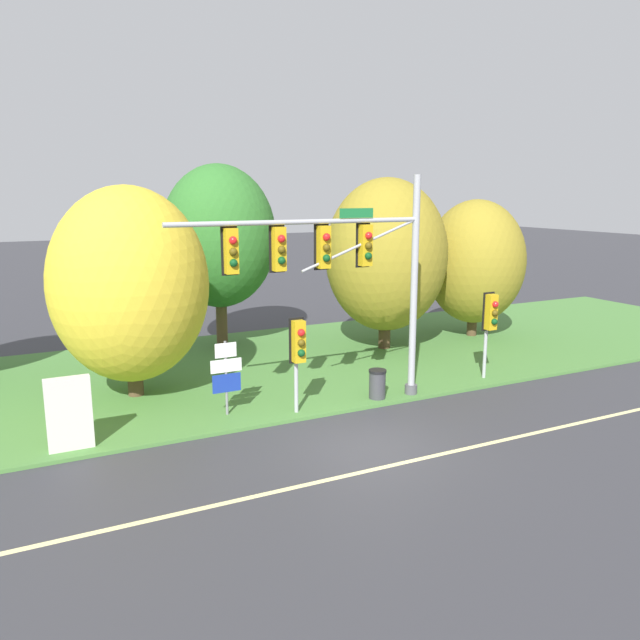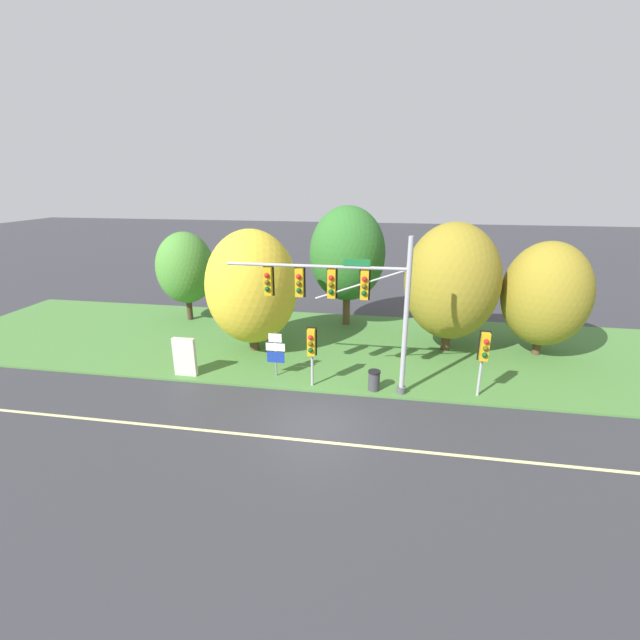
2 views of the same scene
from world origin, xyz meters
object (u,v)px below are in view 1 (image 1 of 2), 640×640
at_px(route_sign_post, 226,372).
at_px(trash_bin, 377,384).
at_px(pedestrian_signal_further_along, 298,346).
at_px(tree_mid_verge, 386,255).
at_px(info_kiosk, 69,414).
at_px(tree_behind_signpost, 219,237).
at_px(traffic_signal_mast, 340,262).
at_px(pedestrian_signal_near_kerb, 490,317).
at_px(tree_left_of_mast, 129,285).
at_px(tree_tall_centre, 475,262).

distance_m(route_sign_post, trash_bin, 4.85).
bearing_deg(pedestrian_signal_further_along, trash_bin, 4.02).
xyz_separation_m(tree_mid_verge, info_kiosk, (-12.76, -5.43, -2.94)).
relative_size(pedestrian_signal_further_along, tree_behind_signpost, 0.38).
distance_m(traffic_signal_mast, trash_bin, 4.19).
bearing_deg(pedestrian_signal_near_kerb, route_sign_post, 176.24).
xyz_separation_m(pedestrian_signal_near_kerb, tree_behind_signpost, (-6.79, 8.88, 2.39)).
distance_m(traffic_signal_mast, tree_left_of_mast, 6.66).
height_order(traffic_signal_mast, route_sign_post, traffic_signal_mast).
height_order(pedestrian_signal_near_kerb, tree_tall_centre, tree_tall_centre).
relative_size(traffic_signal_mast, info_kiosk, 4.18).
relative_size(tree_mid_verge, tree_tall_centre, 1.15).
bearing_deg(traffic_signal_mast, info_kiosk, 179.04).
bearing_deg(tree_mid_verge, trash_bin, -124.11).
height_order(tree_tall_centre, info_kiosk, tree_tall_centre).
relative_size(traffic_signal_mast, tree_mid_verge, 1.13).
bearing_deg(tree_left_of_mast, traffic_signal_mast, -35.51).
relative_size(traffic_signal_mast, route_sign_post, 3.58).
height_order(route_sign_post, tree_behind_signpost, tree_behind_signpost).
distance_m(traffic_signal_mast, tree_mid_verge, 7.57).
relative_size(route_sign_post, trash_bin, 2.38).
xyz_separation_m(pedestrian_signal_further_along, tree_tall_centre, (11.34, 5.86, 1.31)).
xyz_separation_m(pedestrian_signal_near_kerb, tree_mid_verge, (-0.84, 5.39, 1.68)).
height_order(traffic_signal_mast, trash_bin, traffic_signal_mast).
bearing_deg(pedestrian_signal_near_kerb, tree_tall_centre, 54.61).
distance_m(pedestrian_signal_near_kerb, route_sign_post, 9.34).
bearing_deg(info_kiosk, tree_tall_centre, 17.78).
height_order(traffic_signal_mast, info_kiosk, traffic_signal_mast).
distance_m(pedestrian_signal_near_kerb, pedestrian_signal_further_along, 7.37).
bearing_deg(pedestrian_signal_near_kerb, info_kiosk, -179.83).
height_order(route_sign_post, trash_bin, route_sign_post).
bearing_deg(tree_left_of_mast, tree_tall_centre, 7.18).
xyz_separation_m(pedestrian_signal_further_along, tree_left_of_mast, (-3.97, 3.93, 1.53)).
height_order(pedestrian_signal_further_along, trash_bin, pedestrian_signal_further_along).
relative_size(route_sign_post, tree_left_of_mast, 0.33).
xyz_separation_m(pedestrian_signal_further_along, route_sign_post, (-1.91, 0.87, -0.75)).
bearing_deg(pedestrian_signal_further_along, traffic_signal_mast, 3.81).
distance_m(traffic_signal_mast, tree_tall_centre, 11.54).
distance_m(info_kiosk, trash_bin, 9.08).
height_order(traffic_signal_mast, tree_tall_centre, traffic_signal_mast).
bearing_deg(traffic_signal_mast, tree_behind_signpost, 95.23).
bearing_deg(info_kiosk, tree_mid_verge, 23.06).
bearing_deg(traffic_signal_mast, pedestrian_signal_further_along, -176.19).
relative_size(tree_left_of_mast, tree_tall_centre, 1.09).
height_order(route_sign_post, tree_tall_centre, tree_tall_centre).
distance_m(pedestrian_signal_further_along, tree_left_of_mast, 5.80).
distance_m(pedestrian_signal_further_along, trash_bin, 3.24).
bearing_deg(trash_bin, tree_mid_verge, 55.89).
xyz_separation_m(traffic_signal_mast, pedestrian_signal_further_along, (-1.41, -0.09, -2.37)).
xyz_separation_m(pedestrian_signal_near_kerb, tree_left_of_mast, (-11.34, 3.67, 1.37)).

